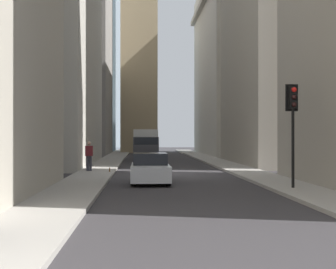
{
  "coord_description": "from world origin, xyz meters",
  "views": [
    {
      "loc": [
        -28.33,
        1.83,
        2.21
      ],
      "look_at": [
        8.77,
        -0.25,
        2.35
      ],
      "focal_mm": 51.49,
      "sensor_mm": 36.0,
      "label": 1
    }
  ],
  "objects": [
    {
      "name": "ground_plane",
      "position": [
        0.0,
        0.0,
        0.0
      ],
      "size": [
        135.0,
        135.0,
        0.0
      ],
      "primitive_type": "plane",
      "color": "#302D30"
    },
    {
      "name": "sidewalk_right",
      "position": [
        0.0,
        4.5,
        0.07
      ],
      "size": [
        90.0,
        2.2,
        0.14
      ],
      "primitive_type": "cube",
      "color": "gray",
      "rests_on": "ground_plane"
    },
    {
      "name": "sidewalk_left",
      "position": [
        0.0,
        -4.5,
        0.07
      ],
      "size": [
        90.0,
        2.2,
        0.14
      ],
      "primitive_type": "cube",
      "color": "gray",
      "rests_on": "ground_plane"
    },
    {
      "name": "building_left_far",
      "position": [
        28.69,
        -10.59,
        10.29
      ],
      "size": [
        19.95,
        10.5,
        20.56
      ],
      "color": "#B7B2A5",
      "rests_on": "ground_plane"
    },
    {
      "name": "building_right_midfar",
      "position": [
        9.36,
        10.59,
        11.04
      ],
      "size": [
        17.68,
        10.5,
        22.05
      ],
      "color": "#B7B2A5",
      "rests_on": "ground_plane"
    },
    {
      "name": "building_right_far",
      "position": [
        29.15,
        10.6,
        13.49
      ],
      "size": [
        12.59,
        10.0,
        26.98
      ],
      "color": "gray",
      "rests_on": "ground_plane"
    },
    {
      "name": "church_spire",
      "position": [
        37.02,
        2.1,
        19.28
      ],
      "size": [
        5.35,
        5.35,
        36.88
      ],
      "color": "#9E8966",
      "rests_on": "ground_plane"
    },
    {
      "name": "delivery_truck",
      "position": [
        16.91,
        1.4,
        1.46
      ],
      "size": [
        6.46,
        2.25,
        2.84
      ],
      "color": "silver",
      "rests_on": "ground_plane"
    },
    {
      "name": "sedan_silver",
      "position": [
        -5.58,
        1.4,
        0.66
      ],
      "size": [
        4.3,
        1.78,
        1.42
      ],
      "color": "#B7BABF",
      "rests_on": "ground_plane"
    },
    {
      "name": "traffic_light_foreground",
      "position": [
        -9.27,
        -4.28,
        3.22
      ],
      "size": [
        0.43,
        0.52,
        4.19
      ],
      "color": "black",
      "rests_on": "sidewalk_left"
    },
    {
      "name": "pedestrian",
      "position": [
        0.65,
        4.94,
        1.1
      ],
      "size": [
        0.26,
        0.44,
        1.76
      ],
      "color": "#33333D",
      "rests_on": "sidewalk_right"
    },
    {
      "name": "discarded_bottle",
      "position": [
        -0.15,
        3.66,
        0.25
      ],
      "size": [
        0.07,
        0.07,
        0.27
      ],
      "color": "brown",
      "rests_on": "sidewalk_right"
    }
  ]
}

